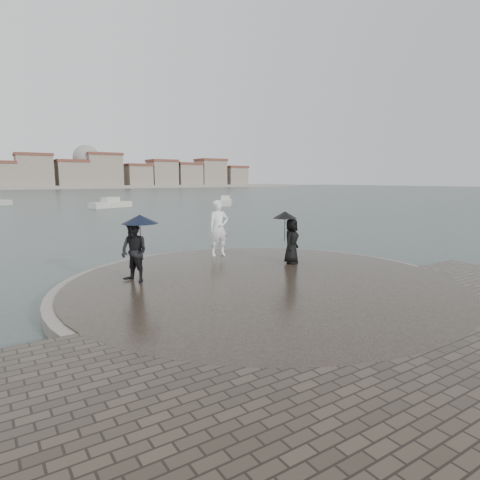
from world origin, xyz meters
TOP-DOWN VIEW (x-y plane):
  - ground at (0.00, 0.00)m, footprint 400.00×400.00m
  - kerb_ring at (0.00, 3.50)m, footprint 12.50×12.50m
  - quay_tip at (0.00, 3.50)m, footprint 11.90×11.90m
  - statue at (0.88, 7.74)m, footprint 0.90×0.66m
  - visitor_left at (-3.36, 5.45)m, footprint 1.33×1.23m
  - visitor_right at (2.31, 4.95)m, footprint 1.20×0.99m
  - boats at (7.30, 47.94)m, footprint 31.82×23.00m

SIDE VIEW (x-z plane):
  - ground at x=0.00m, z-range 0.00..0.00m
  - kerb_ring at x=0.00m, z-range 0.00..0.32m
  - quay_tip at x=0.00m, z-range 0.00..0.36m
  - boats at x=7.30m, z-range -0.37..1.13m
  - visitor_right at x=2.31m, z-range 0.45..2.40m
  - statue at x=0.88m, z-range 0.36..2.63m
  - visitor_left at x=-3.36m, z-range 0.50..2.54m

